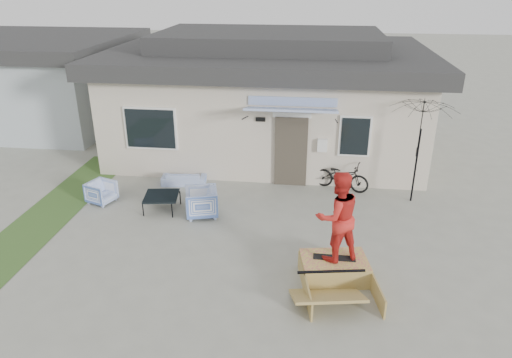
# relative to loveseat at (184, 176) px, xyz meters

# --- Properties ---
(ground) EXTENTS (90.00, 90.00, 0.00)m
(ground) POSITION_rel_loveseat_xyz_m (2.17, -4.11, -0.26)
(ground) COLOR gray
(ground) RESTS_ON ground
(grass_strip) EXTENTS (1.40, 8.00, 0.01)m
(grass_strip) POSITION_rel_loveseat_xyz_m (-3.03, -2.11, -0.25)
(grass_strip) COLOR #325223
(grass_strip) RESTS_ON ground
(house) EXTENTS (10.80, 8.49, 4.10)m
(house) POSITION_rel_loveseat_xyz_m (2.17, 3.88, 1.69)
(house) COLOR beige
(house) RESTS_ON ground
(neighbor_house) EXTENTS (8.60, 7.60, 3.50)m
(neighbor_house) POSITION_rel_loveseat_xyz_m (-8.33, 5.89, 1.53)
(neighbor_house) COLOR #A5B1B8
(neighbor_house) RESTS_ON ground
(loveseat) EXTENTS (1.34, 0.51, 0.51)m
(loveseat) POSITION_rel_loveseat_xyz_m (0.00, 0.00, 0.00)
(loveseat) COLOR #3D63BC
(loveseat) RESTS_ON ground
(armchair_left) EXTENTS (0.80, 0.83, 0.67)m
(armchair_left) POSITION_rel_loveseat_xyz_m (-1.93, -1.48, 0.08)
(armchair_left) COLOR #3D63BC
(armchair_left) RESTS_ON ground
(armchair_right) EXTENTS (0.94, 0.97, 0.83)m
(armchair_right) POSITION_rel_loveseat_xyz_m (0.98, -1.89, 0.16)
(armchair_right) COLOR #3D63BC
(armchair_right) RESTS_ON ground
(coffee_table) EXTENTS (1.00, 1.00, 0.43)m
(coffee_table) POSITION_rel_loveseat_xyz_m (-0.14, -1.73, -0.04)
(coffee_table) COLOR black
(coffee_table) RESTS_ON ground
(bicycle) EXTENTS (1.72, 1.07, 1.04)m
(bicycle) POSITION_rel_loveseat_xyz_m (4.68, 0.21, 0.26)
(bicycle) COLOR black
(bicycle) RESTS_ON ground
(patio_umbrella) EXTENTS (1.91, 1.79, 2.20)m
(patio_umbrella) POSITION_rel_loveseat_xyz_m (6.60, -0.33, 1.49)
(patio_umbrella) COLOR black
(patio_umbrella) RESTS_ON ground
(skate_ramp) EXTENTS (1.64, 2.00, 0.45)m
(skate_ramp) POSITION_rel_loveseat_xyz_m (4.35, -4.28, -0.03)
(skate_ramp) COLOR olive
(skate_ramp) RESTS_ON ground
(skateboard) EXTENTS (0.87, 0.22, 0.05)m
(skateboard) POSITION_rel_loveseat_xyz_m (4.34, -4.24, 0.22)
(skateboard) COLOR black
(skateboard) RESTS_ON skate_ramp
(skater) EXTENTS (1.15, 1.05, 1.91)m
(skater) POSITION_rel_loveseat_xyz_m (4.34, -4.24, 1.20)
(skater) COLOR red
(skater) RESTS_ON skateboard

